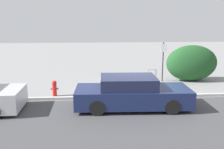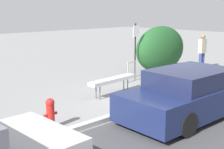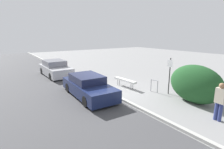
% 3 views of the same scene
% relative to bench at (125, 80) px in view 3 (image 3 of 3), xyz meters
% --- Properties ---
extents(ground_plane, '(60.00, 60.00, 0.00)m').
position_rel_bench_xyz_m(ground_plane, '(0.33, -1.74, -0.51)').
color(ground_plane, gray).
extents(road_strip, '(60.00, 10.00, 0.01)m').
position_rel_bench_xyz_m(road_strip, '(0.33, -6.89, -0.51)').
color(road_strip, '#424244').
rests_on(road_strip, ground_plane).
extents(curb, '(60.00, 0.20, 0.13)m').
position_rel_bench_xyz_m(curb, '(0.33, -1.74, -0.45)').
color(curb, '#A8A8A3').
rests_on(curb, ground_plane).
extents(bench, '(2.02, 0.46, 0.58)m').
position_rel_bench_xyz_m(bench, '(0.00, 0.00, 0.00)').
color(bench, '#515156').
rests_on(bench, ground_plane).
extents(bike_rack, '(0.55, 0.13, 0.83)m').
position_rel_bench_xyz_m(bike_rack, '(1.93, 0.91, -0.01)').
color(bike_rack, '#99999E').
rests_on(bike_rack, ground_plane).
extents(sign_post, '(0.36, 0.08, 2.30)m').
position_rel_bench_xyz_m(sign_post, '(2.68, 1.40, 0.87)').
color(sign_post, black).
rests_on(sign_post, ground_plane).
extents(fire_hydrant, '(0.36, 0.22, 0.77)m').
position_rel_bench_xyz_m(fire_hydrant, '(-3.21, -1.17, -0.10)').
color(fire_hydrant, red).
rests_on(fire_hydrant, ground_plane).
extents(shrub_hedge, '(3.02, 1.43, 2.12)m').
position_rel_bench_xyz_m(shrub_hedge, '(4.40, 1.39, 0.55)').
color(shrub_hedge, '#1E4C23').
rests_on(shrub_hedge, ground_plane).
extents(pedestrian, '(0.40, 0.24, 1.72)m').
position_rel_bench_xyz_m(pedestrian, '(6.21, 0.30, 0.41)').
color(pedestrian, navy).
rests_on(pedestrian, ground_plane).
extents(parked_car_near, '(4.67, 1.93, 1.31)m').
position_rel_bench_xyz_m(parked_car_near, '(0.17, -3.02, 0.10)').
color(parked_car_near, black).
rests_on(parked_car_near, ground_plane).
extents(parked_car_far, '(4.50, 1.97, 1.40)m').
position_rel_bench_xyz_m(parked_car_far, '(-6.46, -3.06, 0.13)').
color(parked_car_far, black).
rests_on(parked_car_far, ground_plane).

